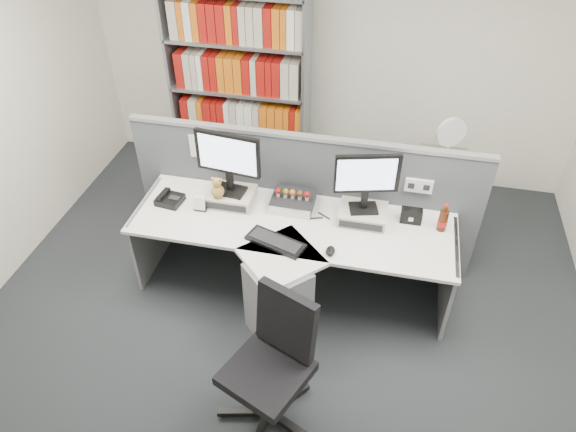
% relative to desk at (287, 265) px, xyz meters
% --- Properties ---
extents(ground, '(5.50, 5.50, 0.00)m').
position_rel_desk_xyz_m(ground, '(0.00, -0.60, -0.46)').
color(ground, '#2A2E32').
rests_on(ground, ground).
extents(room_shell, '(5.04, 5.54, 2.72)m').
position_rel_desk_xyz_m(room_shell, '(0.00, -0.60, 1.33)').
color(room_shell, silver).
rests_on(room_shell, ground).
extents(partition, '(3.00, 0.08, 1.27)m').
position_rel_desk_xyz_m(partition, '(0.00, 0.65, 0.19)').
color(partition, '#4D5157').
rests_on(partition, ground).
extents(desk, '(2.60, 1.20, 0.72)m').
position_rel_desk_xyz_m(desk, '(0.00, 0.00, 0.00)').
color(desk, white).
rests_on(desk, ground).
extents(monitor_riser_left, '(0.38, 0.31, 0.10)m').
position_rel_desk_xyz_m(monitor_riser_left, '(-0.56, 0.38, 0.31)').
color(monitor_riser_left, '#C0B3A0').
rests_on(monitor_riser_left, desk).
extents(monitor_riser_right, '(0.38, 0.31, 0.10)m').
position_rel_desk_xyz_m(monitor_riser_right, '(0.54, 0.38, 0.31)').
color(monitor_riser_right, '#C0B3A0').
rests_on(monitor_riser_right, desk).
extents(monitor_left, '(0.54, 0.20, 0.55)m').
position_rel_desk_xyz_m(monitor_left, '(-0.56, 0.38, 0.69)').
color(monitor_left, black).
rests_on(monitor_left, monitor_riser_left).
extents(monitor_right, '(0.49, 0.21, 0.51)m').
position_rel_desk_xyz_m(monitor_right, '(0.54, 0.38, 0.67)').
color(monitor_right, black).
rests_on(monitor_right, monitor_riser_right).
extents(desktop_pc, '(0.35, 0.31, 0.09)m').
position_rel_desk_xyz_m(desktop_pc, '(-0.04, 0.43, 0.31)').
color(desktop_pc, black).
rests_on(desktop_pc, desk).
extents(figurines, '(0.29, 0.05, 0.09)m').
position_rel_desk_xyz_m(figurines, '(-0.05, 0.42, 0.41)').
color(figurines, '#C0B3A0').
rests_on(figurines, desktop_pc).
extents(keyboard, '(0.49, 0.31, 0.03)m').
position_rel_desk_xyz_m(keyboard, '(-0.08, -0.05, 0.28)').
color(keyboard, black).
rests_on(keyboard, desk).
extents(mouse, '(0.07, 0.11, 0.04)m').
position_rel_desk_xyz_m(mouse, '(0.35, -0.07, 0.28)').
color(mouse, black).
rests_on(mouse, desk).
extents(desk_phone, '(0.22, 0.21, 0.09)m').
position_rel_desk_xyz_m(desk_phone, '(-1.06, 0.26, 0.30)').
color(desk_phone, black).
rests_on(desk_phone, desk).
extents(desk_calendar, '(0.11, 0.08, 0.13)m').
position_rel_desk_xyz_m(desk_calendar, '(-0.77, 0.22, 0.32)').
color(desk_calendar, black).
rests_on(desk_calendar, desk).
extents(plush_toy, '(0.11, 0.11, 0.19)m').
position_rel_desk_xyz_m(plush_toy, '(-0.64, 0.30, 0.44)').
color(plush_toy, olive).
rests_on(plush_toy, monitor_riser_left).
extents(speaker, '(0.17, 0.09, 0.11)m').
position_rel_desk_xyz_m(speaker, '(0.92, 0.44, 0.32)').
color(speaker, black).
rests_on(speaker, desk).
extents(cola_bottle, '(0.07, 0.07, 0.25)m').
position_rel_desk_xyz_m(cola_bottle, '(1.16, 0.39, 0.36)').
color(cola_bottle, '#3F190A').
rests_on(cola_bottle, desk).
extents(shelving_unit, '(1.41, 0.40, 2.00)m').
position_rel_desk_xyz_m(shelving_unit, '(-0.90, 1.85, 0.52)').
color(shelving_unit, gray).
rests_on(shelving_unit, ground).
extents(filing_cabinet, '(0.45, 0.61, 0.70)m').
position_rel_desk_xyz_m(filing_cabinet, '(1.20, 1.40, -0.11)').
color(filing_cabinet, gray).
rests_on(filing_cabinet, ground).
extents(desk_fan, '(0.27, 0.18, 0.48)m').
position_rel_desk_xyz_m(desk_fan, '(1.20, 1.40, 0.54)').
color(desk_fan, white).
rests_on(desk_fan, filing_cabinet).
extents(office_chair, '(0.68, 0.70, 1.03)m').
position_rel_desk_xyz_m(office_chair, '(0.13, -0.97, 0.10)').
color(office_chair, silver).
rests_on(office_chair, ground).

